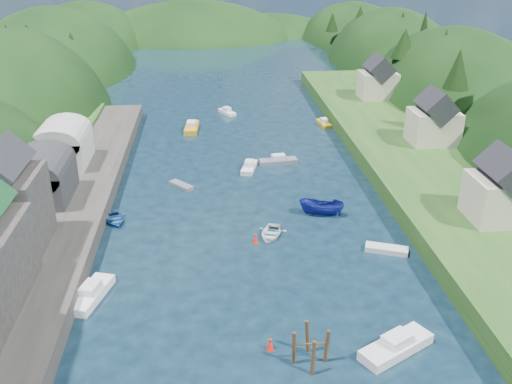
{
  "coord_description": "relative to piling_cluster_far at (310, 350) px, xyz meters",
  "views": [
    {
      "loc": [
        -5.24,
        -33.1,
        31.59
      ],
      "look_at": [
        0.0,
        28.0,
        4.0
      ],
      "focal_mm": 40.0,
      "sensor_mm": 36.0,
      "label": 1
    }
  ],
  "objects": [
    {
      "name": "hillside_left",
      "position": [
        -47.22,
        72.11,
        -9.31
      ],
      "size": [
        44.0,
        245.56,
        52.0
      ],
      "color": "black",
      "rests_on": "ground"
    },
    {
      "name": "boat_sheds",
      "position": [
        -28.22,
        36.11,
        3.99
      ],
      "size": [
        7.0,
        21.0,
        7.5
      ],
      "color": "#2D2D30",
      "rests_on": "quay_left"
    },
    {
      "name": "moored_boats",
      "position": [
        -4.31,
        23.52,
        -0.7
      ],
      "size": [
        35.89,
        91.06,
        2.15
      ],
      "color": "silver",
      "rests_on": "ground"
    },
    {
      "name": "right_bank_cottages",
      "position": [
        25.78,
        45.44,
        4.56
      ],
      "size": [
        9.0,
        59.24,
        8.41
      ],
      "color": "beige",
      "rests_on": "terrace_right"
    },
    {
      "name": "terrace_right",
      "position": [
        22.78,
        37.11,
        -0.08
      ],
      "size": [
        16.0,
        120.0,
        2.4
      ],
      "primitive_type": "cube",
      "color": "#234719",
      "rests_on": "ground"
    },
    {
      "name": "ground",
      "position": [
        -2.22,
        47.11,
        -1.28
      ],
      "size": [
        600.0,
        600.0,
        0.0
      ],
      "primitive_type": "plane",
      "color": "black",
      "rests_on": "ground"
    },
    {
      "name": "hill_trees",
      "position": [
        -2.33,
        61.94,
        9.71
      ],
      "size": [
        91.13,
        149.78,
        12.08
      ],
      "color": "black",
      "rests_on": "ground"
    },
    {
      "name": "channel_buoy_far",
      "position": [
        -2.71,
        20.11,
        -0.8
      ],
      "size": [
        0.7,
        0.7,
        1.1
      ],
      "color": "red",
      "rests_on": "ground"
    },
    {
      "name": "hillside_right",
      "position": [
        42.78,
        72.11,
        -8.69
      ],
      "size": [
        36.0,
        245.56,
        48.0
      ],
      "color": "black",
      "rests_on": "ground"
    },
    {
      "name": "piling_cluster_far",
      "position": [
        0.0,
        0.0,
        0.0
      ],
      "size": [
        3.17,
        2.96,
        3.7
      ],
      "color": "#382314",
      "rests_on": "ground"
    },
    {
      "name": "channel_buoy_near",
      "position": [
        -3.04,
        1.88,
        -0.8
      ],
      "size": [
        0.7,
        0.7,
        1.1
      ],
      "color": "red",
      "rests_on": "ground"
    },
    {
      "name": "quay_left",
      "position": [
        -26.22,
        17.11,
        -0.28
      ],
      "size": [
        12.0,
        110.0,
        2.0
      ],
      "primitive_type": "cube",
      "color": "#2D2B28",
      "rests_on": "ground"
    },
    {
      "name": "far_hills",
      "position": [
        -1.01,
        171.12,
        -12.08
      ],
      "size": [
        103.0,
        68.0,
        44.0
      ],
      "color": "black",
      "rests_on": "ground"
    }
  ]
}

